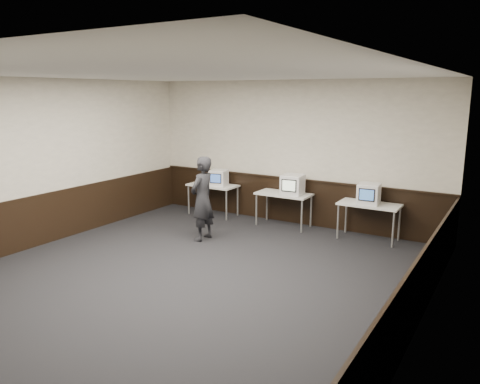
% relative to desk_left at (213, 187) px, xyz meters
% --- Properties ---
extents(floor, '(8.00, 8.00, 0.00)m').
position_rel_desk_left_xyz_m(floor, '(1.90, -3.60, -0.68)').
color(floor, black).
rests_on(floor, ground).
extents(ceiling, '(8.00, 8.00, 0.00)m').
position_rel_desk_left_xyz_m(ceiling, '(1.90, -3.60, 2.52)').
color(ceiling, white).
rests_on(ceiling, back_wall).
extents(back_wall, '(7.00, 0.00, 7.00)m').
position_rel_desk_left_xyz_m(back_wall, '(1.90, 0.40, 0.92)').
color(back_wall, beige).
rests_on(back_wall, ground).
extents(left_wall, '(0.00, 8.00, 8.00)m').
position_rel_desk_left_xyz_m(left_wall, '(-1.60, -3.60, 0.92)').
color(left_wall, beige).
rests_on(left_wall, ground).
extents(right_wall, '(0.00, 8.00, 8.00)m').
position_rel_desk_left_xyz_m(right_wall, '(5.40, -3.60, 0.92)').
color(right_wall, beige).
rests_on(right_wall, ground).
extents(wainscot_back, '(6.98, 0.04, 1.00)m').
position_rel_desk_left_xyz_m(wainscot_back, '(1.90, 0.38, -0.18)').
color(wainscot_back, black).
rests_on(wainscot_back, back_wall).
extents(wainscot_left, '(0.04, 7.98, 1.00)m').
position_rel_desk_left_xyz_m(wainscot_left, '(-1.58, -3.60, -0.18)').
color(wainscot_left, black).
rests_on(wainscot_left, left_wall).
extents(wainscot_right, '(0.04, 7.98, 1.00)m').
position_rel_desk_left_xyz_m(wainscot_right, '(5.38, -3.60, -0.18)').
color(wainscot_right, black).
rests_on(wainscot_right, right_wall).
extents(wainscot_rail, '(6.98, 0.06, 0.04)m').
position_rel_desk_left_xyz_m(wainscot_rail, '(1.90, 0.36, 0.34)').
color(wainscot_rail, black).
rests_on(wainscot_rail, wainscot_back).
extents(desk_left, '(1.20, 0.60, 0.75)m').
position_rel_desk_left_xyz_m(desk_left, '(0.00, 0.00, 0.00)').
color(desk_left, silver).
rests_on(desk_left, ground).
extents(desk_center, '(1.20, 0.60, 0.75)m').
position_rel_desk_left_xyz_m(desk_center, '(1.90, 0.00, 0.00)').
color(desk_center, silver).
rests_on(desk_center, ground).
extents(desk_right, '(1.20, 0.60, 0.75)m').
position_rel_desk_left_xyz_m(desk_right, '(3.80, 0.00, 0.00)').
color(desk_right, silver).
rests_on(desk_right, ground).
extents(emac_left, '(0.46, 0.47, 0.38)m').
position_rel_desk_left_xyz_m(emac_left, '(0.20, -0.05, 0.26)').
color(emac_left, white).
rests_on(emac_left, desk_left).
extents(emac_center, '(0.48, 0.51, 0.44)m').
position_rel_desk_left_xyz_m(emac_center, '(2.13, -0.05, 0.29)').
color(emac_center, white).
rests_on(emac_center, desk_center).
extents(emac_right, '(0.45, 0.48, 0.41)m').
position_rel_desk_left_xyz_m(emac_right, '(3.79, -0.05, 0.28)').
color(emac_right, white).
rests_on(emac_right, desk_right).
extents(person, '(0.41, 0.62, 1.70)m').
position_rel_desk_left_xyz_m(person, '(0.94, -1.73, 0.17)').
color(person, black).
rests_on(person, ground).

